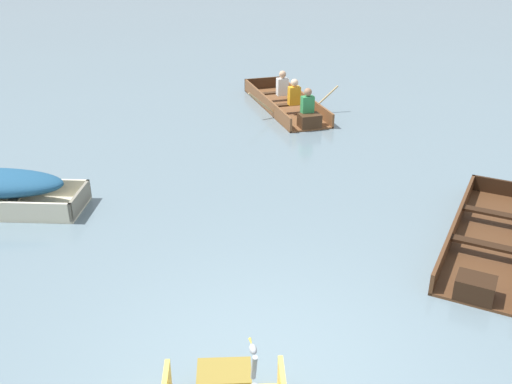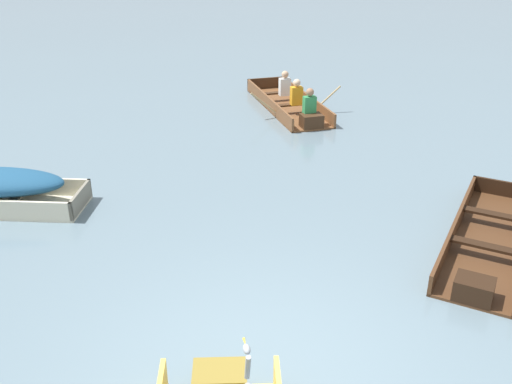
{
  "view_description": "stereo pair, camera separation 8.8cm",
  "coord_description": "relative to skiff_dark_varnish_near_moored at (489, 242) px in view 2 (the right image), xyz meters",
  "views": [
    {
      "loc": [
        -1.02,
        -4.48,
        4.28
      ],
      "look_at": [
        0.65,
        3.66,
        0.35
      ],
      "focal_mm": 40.0,
      "sensor_mm": 36.0,
      "label": 1
    },
    {
      "loc": [
        -0.93,
        -4.49,
        4.28
      ],
      "look_at": [
        0.65,
        3.66,
        0.35
      ],
      "focal_mm": 40.0,
      "sensor_mm": 36.0,
      "label": 2
    }
  ],
  "objects": [
    {
      "name": "ground_plane",
      "position": [
        -3.73,
        -1.88,
        -0.1
      ],
      "size": [
        80.0,
        80.0,
        0.0
      ],
      "primitive_type": "plane",
      "color": "slate"
    },
    {
      "name": "skiff_dark_varnish_near_moored",
      "position": [
        0.0,
        0.0,
        0.0
      ],
      "size": [
        3.01,
        3.4,
        0.31
      ],
      "color": "#4C2D19",
      "rests_on": "ground"
    },
    {
      "name": "rowboat_wooden_brown_with_crew",
      "position": [
        -1.19,
        7.04,
        0.1
      ],
      "size": [
        2.31,
        3.81,
        0.9
      ],
      "color": "brown",
      "rests_on": "ground"
    }
  ]
}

